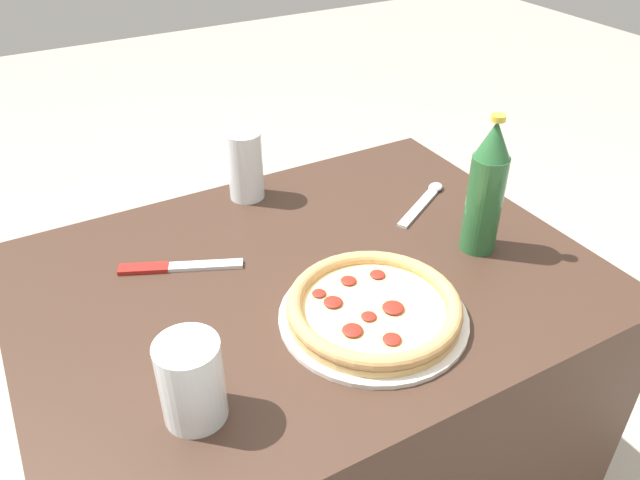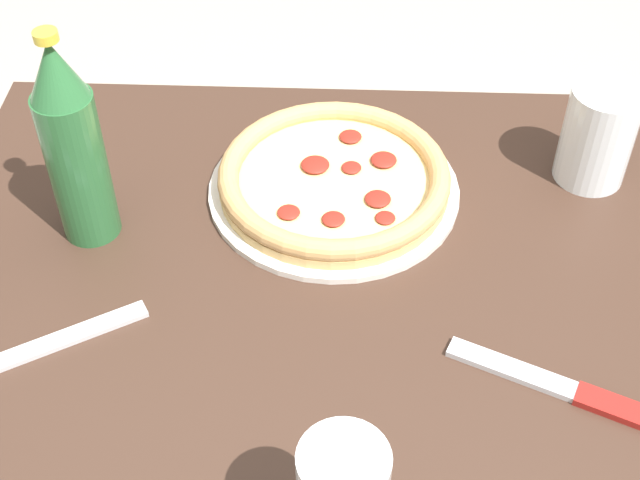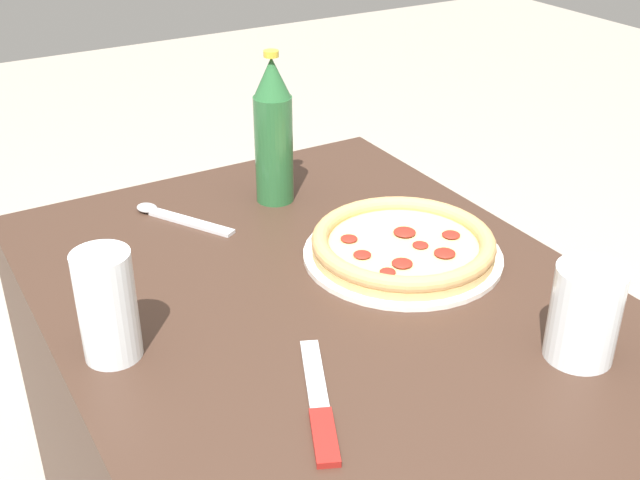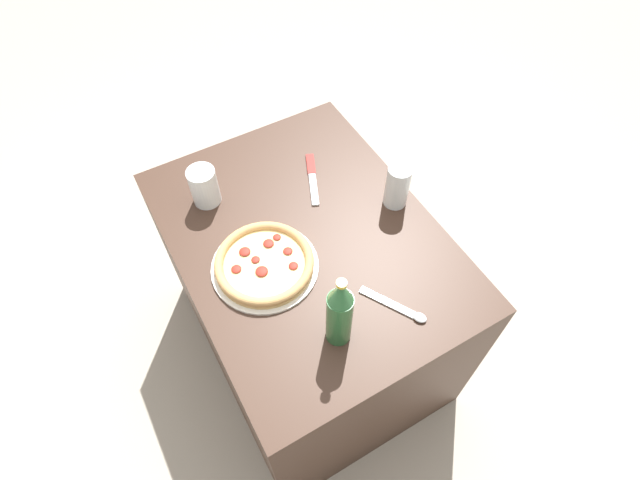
# 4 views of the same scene
# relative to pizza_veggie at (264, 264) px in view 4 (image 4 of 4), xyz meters

# --- Properties ---
(ground_plane) EXTENTS (8.00, 8.00, 0.00)m
(ground_plane) POSITION_rel_pizza_veggie_xyz_m (-0.04, 0.15, -0.73)
(ground_plane) COLOR #A89E8E
(table) EXTENTS (0.96, 0.72, 0.71)m
(table) POSITION_rel_pizza_veggie_xyz_m (-0.04, 0.15, -0.37)
(table) COLOR #3D281E
(table) RESTS_ON ground_plane
(pizza_veggie) EXTENTS (0.30, 0.30, 0.04)m
(pizza_veggie) POSITION_rel_pizza_veggie_xyz_m (0.00, 0.00, 0.00)
(pizza_veggie) COLOR silver
(pizza_veggie) RESTS_ON table
(glass_mango_juice) EXTENTS (0.08, 0.08, 0.12)m
(glass_mango_juice) POSITION_rel_pizza_veggie_xyz_m (-0.31, -0.04, 0.03)
(glass_mango_juice) COLOR white
(glass_mango_juice) RESTS_ON table
(glass_lemonade) EXTENTS (0.07, 0.07, 0.14)m
(glass_lemonade) POSITION_rel_pizza_veggie_xyz_m (-0.02, 0.44, 0.04)
(glass_lemonade) COLOR white
(glass_lemonade) RESTS_ON table
(beer_bottle) EXTENTS (0.06, 0.06, 0.26)m
(beer_bottle) POSITION_rel_pizza_veggie_xyz_m (0.27, 0.07, 0.10)
(beer_bottle) COLOR #286033
(beer_bottle) RESTS_ON table
(knife) EXTENTS (0.20, 0.11, 0.01)m
(knife) POSITION_rel_pizza_veggie_xyz_m (-0.23, 0.28, -0.02)
(knife) COLOR maroon
(knife) RESTS_ON table
(spoon) EXTENTS (0.18, 0.12, 0.01)m
(spoon) POSITION_rel_pizza_veggie_xyz_m (0.29, 0.25, -0.01)
(spoon) COLOR silver
(spoon) RESTS_ON table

